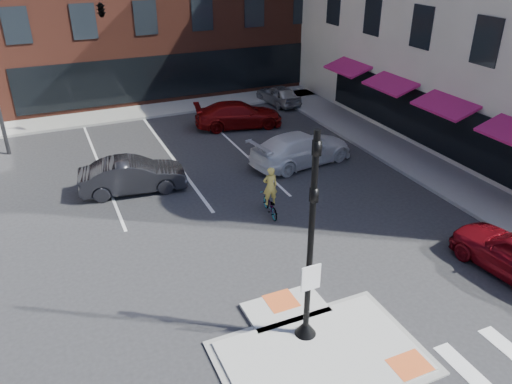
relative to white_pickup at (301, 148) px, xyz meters
name	(u,v)px	position (x,y,z in m)	size (l,w,h in m)	color
ground	(312,346)	(-5.58, -10.93, -0.77)	(120.00, 120.00, 0.00)	#28282B
refuge_island	(317,351)	(-5.58, -11.19, -0.72)	(5.40, 4.65, 0.13)	gray
sidewalk_e	(399,152)	(5.22, -0.93, -0.69)	(3.00, 24.00, 0.15)	gray
sidewalk_n	(185,105)	(-2.58, 11.07, -0.69)	(26.00, 3.00, 0.15)	gray
signal_pole	(309,267)	(-5.58, -10.54, 1.59)	(0.60, 0.60, 5.98)	black
mast_arm_signal	(71,22)	(-9.06, 7.07, 5.44)	(6.10, 2.24, 8.00)	black
white_pickup	(301,148)	(0.00, 0.00, 0.00)	(2.15, 5.28, 1.53)	white
bg_car_dark	(133,175)	(-8.08, 0.31, -0.02)	(1.57, 4.51, 1.49)	#25252A
bg_car_silver	(278,95)	(3.22, 9.07, -0.13)	(1.49, 3.71, 1.26)	#ACAFB3
bg_car_red	(239,115)	(-0.81, 6.07, -0.04)	(2.04, 5.03, 1.46)	maroon
cyclist	(270,199)	(-3.54, -3.93, -0.08)	(0.74, 1.65, 2.05)	#3F3F44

